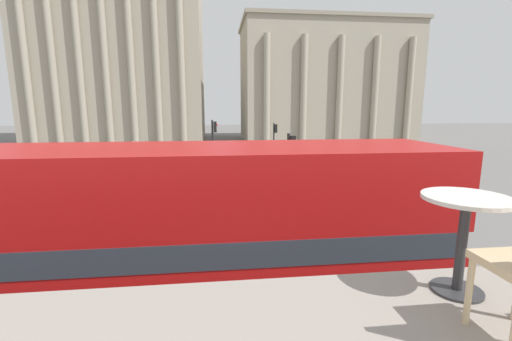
{
  "coord_description": "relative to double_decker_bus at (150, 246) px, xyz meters",
  "views": [
    {
      "loc": [
        -0.31,
        -2.5,
        4.96
      ],
      "look_at": [
        1.78,
        15.37,
        1.64
      ],
      "focal_mm": 24.0,
      "sensor_mm": 36.0,
      "label": 1
    }
  ],
  "objects": [
    {
      "name": "double_decker_bus",
      "position": [
        0.0,
        0.0,
        0.0
      ],
      "size": [
        11.28,
        2.63,
        4.25
      ],
      "rotation": [
        0.0,
        0.0,
        0.1
      ],
      "color": "black",
      "rests_on": "ground_plane"
    },
    {
      "name": "cafe_dining_table",
      "position": [
        3.05,
        -4.13,
        1.77
      ],
      "size": [
        0.6,
        0.6,
        0.73
      ],
      "color": "#2D2D30",
      "rests_on": "cafe_floor_slab"
    },
    {
      "name": "plaza_building_left",
      "position": [
        -12.88,
        49.47,
        10.31
      ],
      "size": [
        25.0,
        15.44,
        25.39
      ],
      "color": "#A39984",
      "rests_on": "ground_plane"
    },
    {
      "name": "plaza_building_right",
      "position": [
        18.52,
        47.75,
        6.49
      ],
      "size": [
        26.26,
        14.49,
        17.71
      ],
      "color": "#A39984",
      "rests_on": "ground_plane"
    },
    {
      "name": "traffic_light_near",
      "position": [
        4.29,
        7.32,
        0.19
      ],
      "size": [
        0.42,
        0.24,
        3.94
      ],
      "color": "black",
      "rests_on": "ground_plane"
    },
    {
      "name": "traffic_light_mid",
      "position": [
        1.13,
        16.27,
        0.33
      ],
      "size": [
        0.42,
        0.24,
        4.17
      ],
      "color": "black",
      "rests_on": "ground_plane"
    },
    {
      "name": "traffic_light_far",
      "position": [
        6.18,
        22.02,
        0.05
      ],
      "size": [
        0.42,
        0.24,
        3.7
      ],
      "color": "black",
      "rests_on": "ground_plane"
    },
    {
      "name": "pedestrian_blue",
      "position": [
        -7.17,
        29.95,
        -1.46
      ],
      "size": [
        0.32,
        0.32,
        1.6
      ],
      "rotation": [
        0.0,
        0.0,
        5.43
      ],
      "color": "#282B33",
      "rests_on": "ground_plane"
    },
    {
      "name": "pedestrian_black",
      "position": [
        3.3,
        13.16,
        -1.35
      ],
      "size": [
        0.32,
        0.32,
        1.77
      ],
      "rotation": [
        0.0,
        0.0,
        0.84
      ],
      "color": "#282B33",
      "rests_on": "ground_plane"
    },
    {
      "name": "pedestrian_grey",
      "position": [
        2.39,
        13.73,
        -1.36
      ],
      "size": [
        0.32,
        0.32,
        1.75
      ],
      "rotation": [
        0.0,
        0.0,
        3.15
      ],
      "color": "#282B33",
      "rests_on": "ground_plane"
    }
  ]
}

